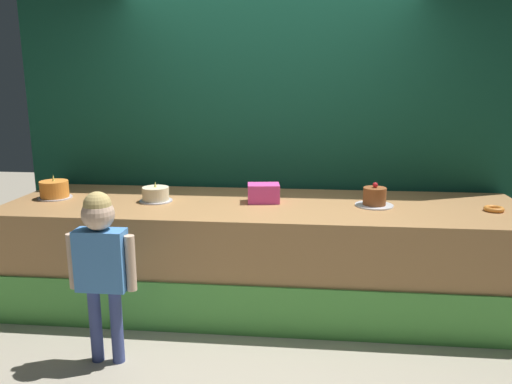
{
  "coord_description": "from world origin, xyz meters",
  "views": [
    {
      "loc": [
        0.32,
        -3.14,
        1.76
      ],
      "look_at": [
        -0.03,
        0.34,
        0.97
      ],
      "focal_mm": 34.07,
      "sensor_mm": 36.0,
      "label": 1
    }
  ],
  "objects_px": {
    "cake_center": "(156,195)",
    "cake_right": "(374,198)",
    "pink_box": "(264,193)",
    "donut": "(494,209)",
    "child_figure": "(101,255)",
    "cake_left": "(54,190)"
  },
  "relations": [
    {
      "from": "child_figure",
      "to": "cake_left",
      "type": "relative_size",
      "value": 4.13
    },
    {
      "from": "pink_box",
      "to": "donut",
      "type": "height_order",
      "value": "pink_box"
    },
    {
      "from": "cake_center",
      "to": "pink_box",
      "type": "bearing_deg",
      "value": 4.11
    },
    {
      "from": "child_figure",
      "to": "cake_center",
      "type": "xyz_separation_m",
      "value": [
        0.06,
        0.95,
        0.16
      ]
    },
    {
      "from": "child_figure",
      "to": "donut",
      "type": "relative_size",
      "value": 7.8
    },
    {
      "from": "donut",
      "to": "cake_left",
      "type": "relative_size",
      "value": 0.53
    },
    {
      "from": "cake_left",
      "to": "cake_center",
      "type": "height_order",
      "value": "cake_left"
    },
    {
      "from": "donut",
      "to": "cake_center",
      "type": "relative_size",
      "value": 0.55
    },
    {
      "from": "cake_left",
      "to": "cake_right",
      "type": "relative_size",
      "value": 0.93
    },
    {
      "from": "cake_right",
      "to": "child_figure",
      "type": "bearing_deg",
      "value": -151.13
    },
    {
      "from": "child_figure",
      "to": "pink_box",
      "type": "bearing_deg",
      "value": 47.9
    },
    {
      "from": "child_figure",
      "to": "cake_left",
      "type": "xyz_separation_m",
      "value": [
        -0.8,
        0.98,
        0.18
      ]
    },
    {
      "from": "cake_left",
      "to": "pink_box",
      "type": "bearing_deg",
      "value": 1.28
    },
    {
      "from": "donut",
      "to": "child_figure",
      "type": "bearing_deg",
      "value": -161.02
    },
    {
      "from": "donut",
      "to": "cake_right",
      "type": "xyz_separation_m",
      "value": [
        -0.86,
        0.07,
        0.05
      ]
    },
    {
      "from": "donut",
      "to": "cake_center",
      "type": "distance_m",
      "value": 2.58
    },
    {
      "from": "cake_center",
      "to": "cake_right",
      "type": "xyz_separation_m",
      "value": [
        1.72,
        0.03,
        0.01
      ]
    },
    {
      "from": "pink_box",
      "to": "donut",
      "type": "distance_m",
      "value": 1.72
    },
    {
      "from": "child_figure",
      "to": "pink_box",
      "type": "distance_m",
      "value": 1.38
    },
    {
      "from": "child_figure",
      "to": "pink_box",
      "type": "relative_size",
      "value": 4.53
    },
    {
      "from": "cake_left",
      "to": "cake_center",
      "type": "distance_m",
      "value": 0.86
    },
    {
      "from": "cake_left",
      "to": "cake_center",
      "type": "relative_size",
      "value": 1.04
    }
  ]
}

